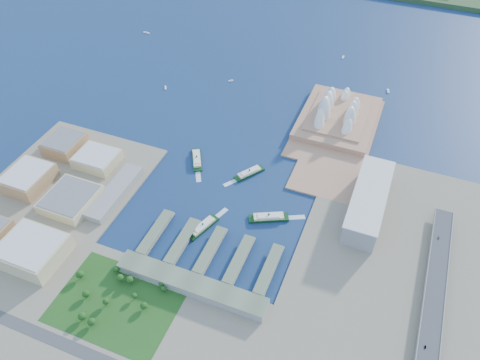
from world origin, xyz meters
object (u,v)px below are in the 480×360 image
at_px(ferry_a, 197,158).
at_px(car_c, 438,238).
at_px(opera_house, 340,107).
at_px(toaster_building, 368,202).
at_px(ferry_b, 249,172).
at_px(ferry_d, 269,216).
at_px(ferry_c, 203,226).
at_px(car_b, 425,347).

xyz_separation_m(ferry_a, car_c, (380.89, -35.96, 10.32)).
bearing_deg(opera_house, ferry_a, -134.75).
relative_size(toaster_building, ferry_a, 2.81).
relative_size(opera_house, ferry_b, 3.47).
distance_m(opera_house, ferry_d, 271.61).
bearing_deg(ferry_a, toaster_building, -30.69).
bearing_deg(opera_house, ferry_c, -110.44).
distance_m(toaster_building, ferry_a, 280.43).
xyz_separation_m(ferry_c, ferry_d, (80.71, 51.50, 0.38)).
height_order(ferry_b, ferry_c, ferry_c).
height_order(ferry_a, ferry_b, ferry_a).
height_order(opera_house, ferry_c, opera_house).
relative_size(opera_house, toaster_building, 1.16).
distance_m(opera_house, ferry_a, 271.06).
bearing_deg(ferry_b, ferry_c, -64.53).
height_order(ferry_a, ferry_c, ferry_a).
xyz_separation_m(toaster_building, ferry_d, (-128.20, -67.60, -15.03)).
distance_m(toaster_building, ferry_d, 145.71).
xyz_separation_m(ferry_a, ferry_c, (70.98, -127.53, -0.12)).
bearing_deg(toaster_building, ferry_b, 176.80).
height_order(toaster_building, car_b, toaster_building).
bearing_deg(ferry_d, ferry_b, 11.58).
distance_m(ferry_d, car_c, 232.90).
height_order(ferry_b, ferry_d, ferry_d).
bearing_deg(ferry_b, toaster_building, 31.43).
distance_m(ferry_c, ferry_d, 95.75).
relative_size(toaster_building, ferry_d, 2.68).
relative_size(ferry_d, car_b, 14.45).
xyz_separation_m(ferry_a, ferry_d, (151.69, -76.03, 0.26)).
height_order(toaster_building, ferry_d, toaster_building).
xyz_separation_m(toaster_building, car_c, (101.00, -27.53, -4.96)).
relative_size(ferry_c, car_b, 13.45).
distance_m(ferry_c, car_b, 319.17).
bearing_deg(car_c, ferry_c, -163.54).
xyz_separation_m(ferry_c, car_c, (309.91, 91.57, 10.44)).
distance_m(ferry_d, car_b, 262.28).
relative_size(toaster_building, car_c, 32.76).
distance_m(opera_house, ferry_c, 341.60).
height_order(toaster_building, ferry_c, toaster_building).
xyz_separation_m(ferry_b, car_b, (289.03, -205.21, 10.61)).
height_order(ferry_b, car_c, car_c).
bearing_deg(ferry_d, car_b, -144.89).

